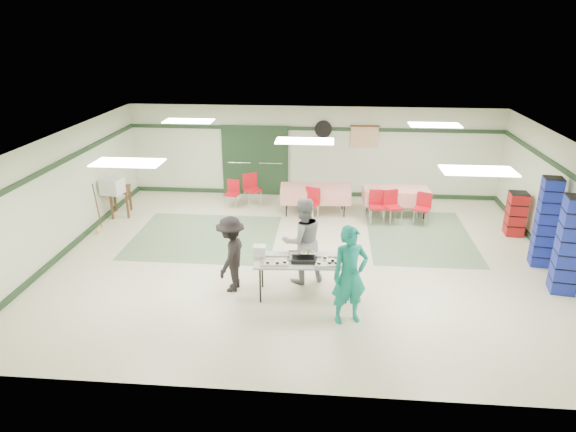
# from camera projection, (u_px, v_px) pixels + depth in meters

# --- Properties ---
(floor) EXTENTS (11.00, 11.00, 0.00)m
(floor) POSITION_uv_depth(u_px,v_px,m) (303.00, 258.00, 11.58)
(floor) COLOR beige
(floor) RESTS_ON ground
(ceiling) EXTENTS (11.00, 11.00, 0.00)m
(ceiling) POSITION_uv_depth(u_px,v_px,m) (305.00, 140.00, 10.61)
(ceiling) COLOR silver
(ceiling) RESTS_ON wall_back
(wall_back) EXTENTS (11.00, 0.00, 11.00)m
(wall_back) POSITION_uv_depth(u_px,v_px,m) (313.00, 152.00, 15.28)
(wall_back) COLOR beige
(wall_back) RESTS_ON floor
(wall_front) EXTENTS (11.00, 0.00, 11.00)m
(wall_front) POSITION_uv_depth(u_px,v_px,m) (285.00, 311.00, 6.91)
(wall_front) COLOR beige
(wall_front) RESTS_ON floor
(wall_left) EXTENTS (0.00, 9.00, 9.00)m
(wall_left) POSITION_uv_depth(u_px,v_px,m) (60.00, 195.00, 11.54)
(wall_left) COLOR beige
(wall_left) RESTS_ON floor
(wall_right) EXTENTS (0.00, 9.00, 9.00)m
(wall_right) POSITION_uv_depth(u_px,v_px,m) (568.00, 209.00, 10.65)
(wall_right) COLOR beige
(wall_right) RESTS_ON floor
(trim_back) EXTENTS (11.00, 0.06, 0.10)m
(trim_back) POSITION_uv_depth(u_px,v_px,m) (313.00, 129.00, 15.01)
(trim_back) COLOR #1B321C
(trim_back) RESTS_ON wall_back
(baseboard_back) EXTENTS (11.00, 0.06, 0.12)m
(baseboard_back) POSITION_uv_depth(u_px,v_px,m) (312.00, 193.00, 15.72)
(baseboard_back) COLOR #1B321C
(baseboard_back) RESTS_ON floor
(trim_left) EXTENTS (0.06, 9.00, 0.10)m
(trim_left) POSITION_uv_depth(u_px,v_px,m) (57.00, 164.00, 11.29)
(trim_left) COLOR #1B321C
(trim_left) RESTS_ON wall_back
(baseboard_left) EXTENTS (0.06, 9.00, 0.12)m
(baseboard_left) POSITION_uv_depth(u_px,v_px,m) (70.00, 247.00, 12.00)
(baseboard_left) COLOR #1B321C
(baseboard_left) RESTS_ON floor
(trim_right) EXTENTS (0.06, 9.00, 0.10)m
(trim_right) POSITION_uv_depth(u_px,v_px,m) (573.00, 177.00, 10.40)
(trim_right) COLOR #1B321C
(trim_right) RESTS_ON wall_back
(baseboard_right) EXTENTS (0.06, 9.00, 0.12)m
(baseboard_right) POSITION_uv_depth(u_px,v_px,m) (555.00, 265.00, 11.11)
(baseboard_right) COLOR #1B321C
(baseboard_right) RESTS_ON floor
(green_patch_a) EXTENTS (3.50, 3.00, 0.01)m
(green_patch_a) POSITION_uv_depth(u_px,v_px,m) (205.00, 237.00, 12.71)
(green_patch_a) COLOR gray
(green_patch_a) RESTS_ON floor
(green_patch_b) EXTENTS (2.50, 3.50, 0.01)m
(green_patch_b) POSITION_uv_depth(u_px,v_px,m) (419.00, 236.00, 12.75)
(green_patch_b) COLOR gray
(green_patch_b) RESTS_ON floor
(double_door_left) EXTENTS (0.90, 0.06, 2.10)m
(double_door_left) POSITION_uv_depth(u_px,v_px,m) (240.00, 161.00, 15.51)
(double_door_left) COLOR #979A97
(double_door_left) RESTS_ON floor
(double_door_right) EXTENTS (0.90, 0.06, 2.10)m
(double_door_right) POSITION_uv_depth(u_px,v_px,m) (271.00, 161.00, 15.43)
(double_door_right) COLOR #979A97
(double_door_right) RESTS_ON floor
(door_frame) EXTENTS (2.00, 0.03, 2.15)m
(door_frame) POSITION_uv_depth(u_px,v_px,m) (255.00, 161.00, 15.46)
(door_frame) COLOR #1B321C
(door_frame) RESTS_ON floor
(wall_fan) EXTENTS (0.50, 0.10, 0.50)m
(wall_fan) POSITION_uv_depth(u_px,v_px,m) (323.00, 129.00, 14.95)
(wall_fan) COLOR black
(wall_fan) RESTS_ON wall_back
(scroll_banner) EXTENTS (0.80, 0.02, 0.60)m
(scroll_banner) POSITION_uv_depth(u_px,v_px,m) (364.00, 137.00, 14.93)
(scroll_banner) COLOR #DBB889
(scroll_banner) RESTS_ON wall_back
(serving_table) EXTENTS (1.92, 0.89, 0.76)m
(serving_table) POSITION_uv_depth(u_px,v_px,m) (303.00, 262.00, 9.77)
(serving_table) COLOR #B2B2AC
(serving_table) RESTS_ON floor
(sheet_tray_right) EXTENTS (0.59, 0.46, 0.02)m
(sheet_tray_right) POSITION_uv_depth(u_px,v_px,m) (329.00, 262.00, 9.61)
(sheet_tray_right) COLOR silver
(sheet_tray_right) RESTS_ON serving_table
(sheet_tray_mid) EXTENTS (0.59, 0.46, 0.02)m
(sheet_tray_mid) POSITION_uv_depth(u_px,v_px,m) (302.00, 256.00, 9.87)
(sheet_tray_mid) COLOR silver
(sheet_tray_mid) RESTS_ON serving_table
(sheet_tray_left) EXTENTS (0.56, 0.44, 0.02)m
(sheet_tray_left) POSITION_uv_depth(u_px,v_px,m) (275.00, 262.00, 9.65)
(sheet_tray_left) COLOR silver
(sheet_tray_left) RESTS_ON serving_table
(baking_pan) EXTENTS (0.48, 0.32, 0.08)m
(baking_pan) POSITION_uv_depth(u_px,v_px,m) (303.00, 259.00, 9.67)
(baking_pan) COLOR black
(baking_pan) RESTS_ON serving_table
(foam_box_stack) EXTENTS (0.25, 0.23, 0.21)m
(foam_box_stack) POSITION_uv_depth(u_px,v_px,m) (259.00, 251.00, 9.87)
(foam_box_stack) COLOR white
(foam_box_stack) RESTS_ON serving_table
(volunteer_teal) EXTENTS (0.77, 0.63, 1.80)m
(volunteer_teal) POSITION_uv_depth(u_px,v_px,m) (350.00, 275.00, 8.86)
(volunteer_teal) COLOR #13847B
(volunteer_teal) RESTS_ON floor
(volunteer_grey) EXTENTS (1.07, 0.97, 1.79)m
(volunteer_grey) POSITION_uv_depth(u_px,v_px,m) (303.00, 241.00, 10.26)
(volunteer_grey) COLOR gray
(volunteer_grey) RESTS_ON floor
(volunteer_dark) EXTENTS (0.69, 1.05, 1.53)m
(volunteer_dark) POSITION_uv_depth(u_px,v_px,m) (231.00, 254.00, 9.97)
(volunteer_dark) COLOR black
(volunteer_dark) RESTS_ON floor
(dining_table_a) EXTENTS (1.79, 0.89, 0.77)m
(dining_table_a) POSITION_uv_depth(u_px,v_px,m) (396.00, 195.00, 13.93)
(dining_table_a) COLOR red
(dining_table_a) RESTS_ON floor
(dining_table_b) EXTENTS (1.94, 0.97, 0.77)m
(dining_table_b) POSITION_uv_depth(u_px,v_px,m) (315.00, 193.00, 14.10)
(dining_table_b) COLOR red
(dining_table_b) RESTS_ON floor
(chair_a) EXTENTS (0.54, 0.54, 0.88)m
(chair_a) POSITION_uv_depth(u_px,v_px,m) (392.00, 203.00, 13.42)
(chair_a) COLOR #B30E19
(chair_a) RESTS_ON floor
(chair_b) EXTENTS (0.42, 0.42, 0.87)m
(chair_b) POSITION_uv_depth(u_px,v_px,m) (377.00, 203.00, 13.46)
(chair_b) COLOR #B30E19
(chair_b) RESTS_ON floor
(chair_c) EXTENTS (0.51, 0.51, 0.84)m
(chair_c) POSITION_uv_depth(u_px,v_px,m) (423.00, 205.00, 13.36)
(chair_c) COLOR #B30E19
(chair_c) RESTS_ON floor
(chair_d) EXTENTS (0.55, 0.55, 0.89)m
(chair_d) POSITION_uv_depth(u_px,v_px,m) (311.00, 201.00, 13.59)
(chair_d) COLOR #B30E19
(chair_d) RESTS_ON floor
(chair_loose_a) EXTENTS (0.60, 0.60, 0.93)m
(chair_loose_a) POSITION_uv_depth(u_px,v_px,m) (251.00, 186.00, 14.70)
(chair_loose_a) COLOR #B30E19
(chair_loose_a) RESTS_ON floor
(chair_loose_b) EXTENTS (0.42, 0.42, 0.80)m
(chair_loose_b) POSITION_uv_depth(u_px,v_px,m) (233.00, 191.00, 14.58)
(chair_loose_b) COLOR #B30E19
(chair_loose_b) RESTS_ON floor
(crate_stack_blue_a) EXTENTS (0.43, 0.43, 1.99)m
(crate_stack_blue_a) POSITION_uv_depth(u_px,v_px,m) (546.00, 222.00, 10.91)
(crate_stack_blue_a) COLOR #1B30A2
(crate_stack_blue_a) RESTS_ON floor
(crate_stack_red) EXTENTS (0.45, 0.45, 1.10)m
(crate_stack_red) POSITION_uv_depth(u_px,v_px,m) (516.00, 214.00, 12.66)
(crate_stack_red) COLOR #9D180F
(crate_stack_red) RESTS_ON floor
(crate_stack_blue_b) EXTENTS (0.50, 0.50, 1.98)m
(crate_stack_blue_b) POSITION_uv_depth(u_px,v_px,m) (569.00, 245.00, 9.80)
(crate_stack_blue_b) COLOR #1B30A2
(crate_stack_blue_b) RESTS_ON floor
(printer_table) EXTENTS (0.70, 0.89, 0.74)m
(printer_table) POSITION_uv_depth(u_px,v_px,m) (120.00, 193.00, 13.95)
(printer_table) COLOR brown
(printer_table) RESTS_ON floor
(office_printer) EXTENTS (0.58, 0.52, 0.40)m
(office_printer) POSITION_uv_depth(u_px,v_px,m) (112.00, 186.00, 13.44)
(office_printer) COLOR beige
(office_printer) RESTS_ON printer_table
(broom) EXTENTS (0.04, 0.21, 1.26)m
(broom) POSITION_uv_depth(u_px,v_px,m) (97.00, 207.00, 12.80)
(broom) COLOR brown
(broom) RESTS_ON floor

